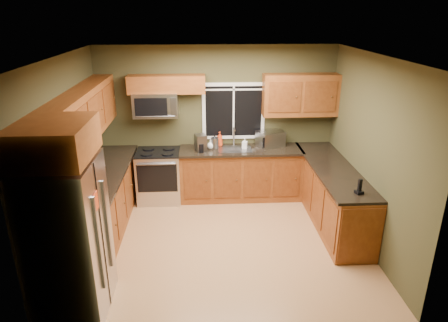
{
  "coord_description": "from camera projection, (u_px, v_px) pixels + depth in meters",
  "views": [
    {
      "loc": [
        -0.25,
        -5.16,
        3.26
      ],
      "look_at": [
        0.05,
        0.35,
        1.15
      ],
      "focal_mm": 32.0,
      "sensor_mm": 36.0,
      "label": 1
    }
  ],
  "objects": [
    {
      "name": "upper_cabinets_left",
      "position": [
        84.0,
        114.0,
        5.67
      ],
      "size": [
        0.33,
        2.65,
        0.72
      ],
      "primitive_type": "cube",
      "color": "brown",
      "rests_on": "left_wall"
    },
    {
      "name": "refrigerator",
      "position": [
        69.0,
        239.0,
        4.37
      ],
      "size": [
        0.74,
        0.9,
        1.8
      ],
      "color": "#B7B7BC",
      "rests_on": "ground"
    },
    {
      "name": "back_wall",
      "position": [
        217.0,
        122.0,
        7.19
      ],
      "size": [
        4.2,
        0.0,
        4.2
      ],
      "primitive_type": "plane",
      "rotation": [
        1.57,
        0.0,
        0.0
      ],
      "color": "#3F3C22",
      "rests_on": "ground"
    },
    {
      "name": "paper_towel_roll",
      "position": [
        265.0,
        139.0,
        7.16
      ],
      "size": [
        0.14,
        0.14,
        0.29
      ],
      "color": "white",
      "rests_on": "countertop_back"
    },
    {
      "name": "countertop_left",
      "position": [
        103.0,
        175.0,
        6.01
      ],
      "size": [
        0.65,
        2.65,
        0.04
      ],
      "primitive_type": "cube",
      "color": "black",
      "rests_on": "base_cabinets_left"
    },
    {
      "name": "ceiling",
      "position": [
        222.0,
        56.0,
        5.03
      ],
      "size": [
        4.2,
        4.2,
        0.0
      ],
      "primitive_type": "plane",
      "rotation": [
        3.14,
        0.0,
        0.0
      ],
      "color": "white",
      "rests_on": "back_wall"
    },
    {
      "name": "cordless_phone",
      "position": [
        359.0,
        189.0,
        5.33
      ],
      "size": [
        0.11,
        0.11,
        0.21
      ],
      "color": "black",
      "rests_on": "countertop_peninsula"
    },
    {
      "name": "left_wall",
      "position": [
        67.0,
        160.0,
        5.4
      ],
      "size": [
        0.0,
        3.6,
        3.6
      ],
      "primitive_type": "plane",
      "rotation": [
        1.57,
        0.0,
        1.57
      ],
      "color": "#3F3C22",
      "rests_on": "ground"
    },
    {
      "name": "soap_bottle_a",
      "position": [
        220.0,
        139.0,
        7.16
      ],
      "size": [
        0.13,
        0.13,
        0.26
      ],
      "primitive_type": "imported",
      "rotation": [
        0.0,
        0.0,
        -0.42
      ],
      "color": "red",
      "rests_on": "countertop_back"
    },
    {
      "name": "toaster_oven",
      "position": [
        270.0,
        139.0,
        7.16
      ],
      "size": [
        0.54,
        0.49,
        0.28
      ],
      "color": "#B7B7BC",
      "rests_on": "countertop_back"
    },
    {
      "name": "sink",
      "position": [
        235.0,
        148.0,
        7.06
      ],
      "size": [
        0.6,
        0.42,
        0.36
      ],
      "color": "slate",
      "rests_on": "countertop_back"
    },
    {
      "name": "front_wall",
      "position": [
        231.0,
        221.0,
        3.83
      ],
      "size": [
        4.2,
        0.0,
        4.2
      ],
      "primitive_type": "plane",
      "rotation": [
        -1.57,
        0.0,
        0.0
      ],
      "color": "#3F3C22",
      "rests_on": "ground"
    },
    {
      "name": "soap_bottle_b",
      "position": [
        245.0,
        143.0,
        7.04
      ],
      "size": [
        0.11,
        0.11,
        0.19
      ],
      "primitive_type": "imported",
      "rotation": [
        0.0,
        0.0,
        -0.26
      ],
      "color": "white",
      "rests_on": "countertop_back"
    },
    {
      "name": "base_cabinets_peninsula",
      "position": [
        332.0,
        195.0,
        6.43
      ],
      "size": [
        0.6,
        2.52,
        0.9
      ],
      "color": "brown",
      "rests_on": "ground"
    },
    {
      "name": "upper_cabinets_back_left",
      "position": [
        167.0,
        84.0,
        6.73
      ],
      "size": [
        1.3,
        0.33,
        0.3
      ],
      "primitive_type": "cube",
      "color": "brown",
      "rests_on": "back_wall"
    },
    {
      "name": "coffee_maker",
      "position": [
        201.0,
        144.0,
        6.91
      ],
      "size": [
        0.23,
        0.27,
        0.29
      ],
      "color": "slate",
      "rests_on": "countertop_back"
    },
    {
      "name": "base_cabinets_left",
      "position": [
        105.0,
        203.0,
        6.18
      ],
      "size": [
        0.6,
        2.65,
        0.9
      ],
      "primitive_type": "cube",
      "color": "brown",
      "rests_on": "ground"
    },
    {
      "name": "upper_cabinet_over_fridge",
      "position": [
        54.0,
        141.0,
        3.96
      ],
      "size": [
        0.72,
        0.9,
        0.38
      ],
      "primitive_type": "cube",
      "color": "brown",
      "rests_on": "left_wall"
    },
    {
      "name": "right_wall",
      "position": [
        371.0,
        154.0,
        5.62
      ],
      "size": [
        0.0,
        3.6,
        3.6
      ],
      "primitive_type": "plane",
      "rotation": [
        1.57,
        0.0,
        -1.57
      ],
      "color": "#3F3C22",
      "rests_on": "ground"
    },
    {
      "name": "base_cabinets_back",
      "position": [
        241.0,
        174.0,
        7.25
      ],
      "size": [
        2.17,
        0.6,
        0.9
      ],
      "primitive_type": "cube",
      "color": "brown",
      "rests_on": "ground"
    },
    {
      "name": "window",
      "position": [
        234.0,
        111.0,
        7.11
      ],
      "size": [
        1.12,
        0.03,
        1.02
      ],
      "color": "white",
      "rests_on": "back_wall"
    },
    {
      "name": "floor",
      "position": [
        222.0,
        241.0,
        5.99
      ],
      "size": [
        4.2,
        4.2,
        0.0
      ],
      "primitive_type": "plane",
      "color": "#AF7B4D",
      "rests_on": "ground"
    },
    {
      "name": "kettle",
      "position": [
        215.0,
        143.0,
        7.03
      ],
      "size": [
        0.14,
        0.14,
        0.24
      ],
      "color": "#B7B7BC",
      "rests_on": "countertop_back"
    },
    {
      "name": "countertop_back",
      "position": [
        241.0,
        150.0,
        7.06
      ],
      "size": [
        2.17,
        0.65,
        0.04
      ],
      "primitive_type": "cube",
      "color": "black",
      "rests_on": "base_cabinets_back"
    },
    {
      "name": "countertop_peninsula",
      "position": [
        333.0,
        168.0,
        6.27
      ],
      "size": [
        0.65,
        2.5,
        0.04
      ],
      "primitive_type": "cube",
      "color": "black",
      "rests_on": "base_cabinets_peninsula"
    },
    {
      "name": "microwave",
      "position": [
        156.0,
        104.0,
        6.82
      ],
      "size": [
        0.76,
        0.41,
        0.42
      ],
      "color": "#B7B7BC",
      "rests_on": "back_wall"
    },
    {
      "name": "upper_cabinets_back_right",
      "position": [
        300.0,
        95.0,
        6.92
      ],
      "size": [
        1.3,
        0.33,
        0.72
      ],
      "primitive_type": "cube",
      "color": "brown",
      "rests_on": "back_wall"
    },
    {
      "name": "soap_bottle_c",
      "position": [
        211.0,
        144.0,
        7.04
      ],
      "size": [
        0.16,
        0.16,
        0.17
      ],
      "primitive_type": "imported",
      "rotation": [
        0.0,
        0.0,
        0.27
      ],
      "color": "white",
      "rests_on": "countertop_back"
    },
    {
      "name": "range",
      "position": [
        159.0,
        175.0,
        7.14
      ],
      "size": [
        0.76,
        0.69,
        0.94
      ],
      "color": "#B7B7BC",
      "rests_on": "ground"
    }
  ]
}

